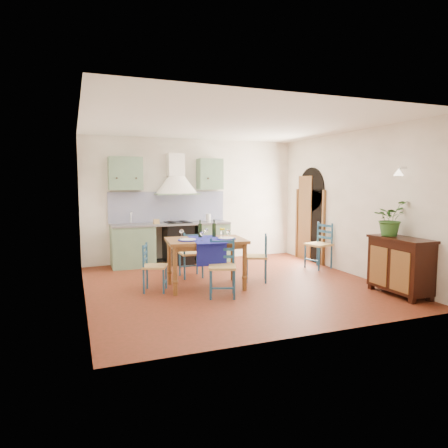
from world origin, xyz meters
The scene contains 13 objects.
floor centered at (0.00, 0.00, 0.00)m, with size 5.00×5.00×0.00m, color #4B2310.
back_wall centered at (-0.47, 2.29, 1.05)m, with size 5.00×0.96×2.80m.
right_wall centered at (2.50, 0.28, 1.34)m, with size 0.26×5.00×2.80m.
left_wall centered at (-2.50, 0.00, 1.40)m, with size 0.04×5.00×2.80m, color white.
ceiling centered at (0.00, 0.00, 2.80)m, with size 5.00×5.00×0.01m, color silver.
dining_table centered at (-0.51, 0.01, 0.75)m, with size 1.41×1.08×1.16m.
chair_near centered at (-0.43, -0.58, 0.47)m, with size 0.55×0.55×0.91m.
chair_far centered at (-0.54, 0.81, 0.46)m, with size 0.41×0.41×0.88m.
chair_left centered at (-1.41, 0.08, 0.42)m, with size 0.48×0.48×0.80m.
chair_right centered at (0.52, 0.10, 0.45)m, with size 0.54×0.54×0.86m.
chair_spare centered at (2.23, 0.66, 0.50)m, with size 0.54×0.54×0.96m.
sideboard centered at (2.26, -1.54, 0.51)m, with size 0.50×1.05×0.94m.
potted_plant centered at (2.24, -1.30, 1.23)m, with size 0.52×0.45×0.58m, color #2C5B24.
Camera 1 is at (-2.63, -6.42, 1.82)m, focal length 32.00 mm.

